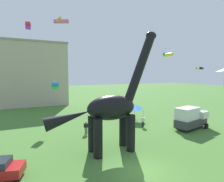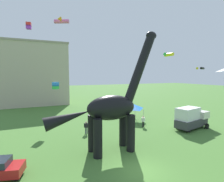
{
  "view_description": "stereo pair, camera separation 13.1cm",
  "coord_description": "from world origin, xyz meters",
  "px_view_note": "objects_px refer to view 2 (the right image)",
  "views": [
    {
      "loc": [
        -8.36,
        -11.85,
        7.98
      ],
      "look_at": [
        0.11,
        6.22,
        6.14
      ],
      "focal_mm": 28.73,
      "sensor_mm": 36.0,
      "label": 1
    },
    {
      "loc": [
        -8.24,
        -11.91,
        7.98
      ],
      "look_at": [
        0.11,
        6.22,
        6.14
      ],
      "focal_mm": 28.73,
      "sensor_mm": 36.0,
      "label": 2
    }
  ],
  "objects_px": {
    "kite_apex": "(56,86)",
    "parked_box_truck": "(191,118)",
    "kite_near_high": "(61,21)",
    "kite_far_right": "(201,68)",
    "person_far_spectator": "(143,120)",
    "festival_canopy_tent": "(133,106)",
    "kite_mid_right": "(168,55)",
    "dinosaur_sculpture": "(111,108)",
    "kite_high_left": "(29,26)",
    "person_vendor_side": "(86,126)"
  },
  "relations": [
    {
      "from": "kite_high_left",
      "to": "kite_apex",
      "type": "xyz_separation_m",
      "value": [
        3.45,
        2.99,
        -7.85
      ]
    },
    {
      "from": "person_vendor_side",
      "to": "kite_mid_right",
      "type": "height_order",
      "value": "kite_mid_right"
    },
    {
      "from": "festival_canopy_tent",
      "to": "kite_high_left",
      "type": "relative_size",
      "value": 3.8
    },
    {
      "from": "parked_box_truck",
      "to": "festival_canopy_tent",
      "type": "distance_m",
      "value": 9.35
    },
    {
      "from": "person_far_spectator",
      "to": "person_vendor_side",
      "type": "relative_size",
      "value": 1.02
    },
    {
      "from": "dinosaur_sculpture",
      "to": "kite_apex",
      "type": "relative_size",
      "value": 11.79
    },
    {
      "from": "dinosaur_sculpture",
      "to": "kite_near_high",
      "type": "relative_size",
      "value": 6.33
    },
    {
      "from": "festival_canopy_tent",
      "to": "kite_apex",
      "type": "relative_size",
      "value": 2.92
    },
    {
      "from": "kite_high_left",
      "to": "kite_near_high",
      "type": "bearing_deg",
      "value": -4.9
    },
    {
      "from": "person_far_spectator",
      "to": "kite_high_left",
      "type": "height_order",
      "value": "kite_high_left"
    },
    {
      "from": "parked_box_truck",
      "to": "kite_apex",
      "type": "relative_size",
      "value": 5.49
    },
    {
      "from": "kite_apex",
      "to": "parked_box_truck",
      "type": "bearing_deg",
      "value": -29.31
    },
    {
      "from": "person_vendor_side",
      "to": "kite_high_left",
      "type": "distance_m",
      "value": 14.9
    },
    {
      "from": "parked_box_truck",
      "to": "person_far_spectator",
      "type": "xyz_separation_m",
      "value": [
        -5.86,
        3.72,
        -0.61
      ]
    },
    {
      "from": "festival_canopy_tent",
      "to": "kite_apex",
      "type": "xyz_separation_m",
      "value": [
        -12.35,
        2.39,
        3.74
      ]
    },
    {
      "from": "person_vendor_side",
      "to": "kite_apex",
      "type": "relative_size",
      "value": 1.57
    },
    {
      "from": "kite_high_left",
      "to": "kite_far_right",
      "type": "xyz_separation_m",
      "value": [
        29.44,
        -1.67,
        -4.97
      ]
    },
    {
      "from": "dinosaur_sculpture",
      "to": "person_far_spectator",
      "type": "distance_m",
      "value": 10.51
    },
    {
      "from": "parked_box_truck",
      "to": "kite_far_right",
      "type": "xyz_separation_m",
      "value": [
        8.23,
        5.31,
        7.52
      ]
    },
    {
      "from": "kite_near_high",
      "to": "kite_far_right",
      "type": "xyz_separation_m",
      "value": [
        25.46,
        -1.33,
        -5.96
      ]
    },
    {
      "from": "kite_mid_right",
      "to": "kite_high_left",
      "type": "xyz_separation_m",
      "value": [
        -29.44,
        -7.5,
        1.5
      ]
    },
    {
      "from": "kite_high_left",
      "to": "parked_box_truck",
      "type": "bearing_deg",
      "value": -18.23
    },
    {
      "from": "kite_apex",
      "to": "person_far_spectator",
      "type": "bearing_deg",
      "value": -27.7
    },
    {
      "from": "kite_apex",
      "to": "kite_far_right",
      "type": "bearing_deg",
      "value": -10.15
    },
    {
      "from": "kite_apex",
      "to": "kite_far_right",
      "type": "distance_m",
      "value": 26.56
    },
    {
      "from": "dinosaur_sculpture",
      "to": "kite_near_high",
      "type": "height_order",
      "value": "kite_near_high"
    },
    {
      "from": "kite_apex",
      "to": "kite_mid_right",
      "type": "bearing_deg",
      "value": 9.85
    },
    {
      "from": "parked_box_truck",
      "to": "kite_near_high",
      "type": "xyz_separation_m",
      "value": [
        -17.23,
        6.64,
        13.48
      ]
    },
    {
      "from": "kite_high_left",
      "to": "kite_far_right",
      "type": "distance_m",
      "value": 29.9
    },
    {
      "from": "kite_far_right",
      "to": "parked_box_truck",
      "type": "bearing_deg",
      "value": -147.17
    },
    {
      "from": "person_vendor_side",
      "to": "dinosaur_sculpture",
      "type": "bearing_deg",
      "value": -62.21
    },
    {
      "from": "festival_canopy_tent",
      "to": "kite_high_left",
      "type": "xyz_separation_m",
      "value": [
        -15.8,
        -0.59,
        11.59
      ]
    },
    {
      "from": "parked_box_truck",
      "to": "person_vendor_side",
      "type": "xyz_separation_m",
      "value": [
        -14.63,
        4.38,
        -0.62
      ]
    },
    {
      "from": "kite_near_high",
      "to": "person_vendor_side",
      "type": "bearing_deg",
      "value": -41.03
    },
    {
      "from": "kite_mid_right",
      "to": "kite_high_left",
      "type": "bearing_deg",
      "value": -165.71
    },
    {
      "from": "kite_far_right",
      "to": "person_vendor_side",
      "type": "bearing_deg",
      "value": -177.67
    },
    {
      "from": "person_vendor_side",
      "to": "kite_apex",
      "type": "bearing_deg",
      "value": 140.3
    },
    {
      "from": "parked_box_truck",
      "to": "person_vendor_side",
      "type": "bearing_deg",
      "value": 151.5
    },
    {
      "from": "person_far_spectator",
      "to": "kite_far_right",
      "type": "distance_m",
      "value": 16.34
    },
    {
      "from": "festival_canopy_tent",
      "to": "kite_far_right",
      "type": "height_order",
      "value": "kite_far_right"
    },
    {
      "from": "person_vendor_side",
      "to": "kite_mid_right",
      "type": "bearing_deg",
      "value": 44.92
    },
    {
      "from": "kite_mid_right",
      "to": "kite_far_right",
      "type": "relative_size",
      "value": 1.69
    },
    {
      "from": "person_far_spectator",
      "to": "festival_canopy_tent",
      "type": "distance_m",
      "value": 4.16
    },
    {
      "from": "person_vendor_side",
      "to": "kite_high_left",
      "type": "xyz_separation_m",
      "value": [
        -6.57,
        2.6,
        13.11
      ]
    },
    {
      "from": "person_far_spectator",
      "to": "festival_canopy_tent",
      "type": "xyz_separation_m",
      "value": [
        0.45,
        3.85,
        1.5
      ]
    },
    {
      "from": "dinosaur_sculpture",
      "to": "kite_mid_right",
      "type": "relative_size",
      "value": 4.74
    },
    {
      "from": "parked_box_truck",
      "to": "kite_far_right",
      "type": "bearing_deg",
      "value": 21.02
    },
    {
      "from": "festival_canopy_tent",
      "to": "kite_apex",
      "type": "height_order",
      "value": "kite_apex"
    },
    {
      "from": "kite_far_right",
      "to": "kite_mid_right",
      "type": "bearing_deg",
      "value": 89.98
    },
    {
      "from": "kite_near_high",
      "to": "kite_mid_right",
      "type": "bearing_deg",
      "value": 17.11
    }
  ]
}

